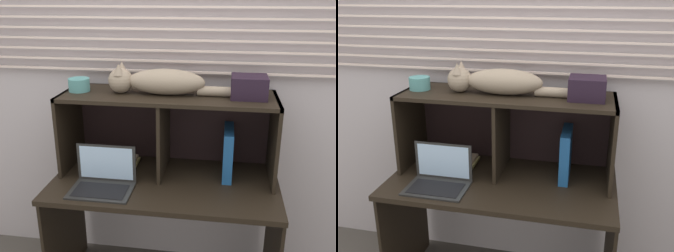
{
  "view_description": "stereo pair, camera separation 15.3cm",
  "coord_description": "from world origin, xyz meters",
  "views": [
    {
      "loc": [
        0.32,
        -1.81,
        1.81
      ],
      "look_at": [
        0.0,
        0.3,
        1.06
      ],
      "focal_mm": 41.1,
      "sensor_mm": 36.0,
      "label": 1
    },
    {
      "loc": [
        0.47,
        -1.78,
        1.81
      ],
      "look_at": [
        0.0,
        0.3,
        1.06
      ],
      "focal_mm": 41.1,
      "sensor_mm": 36.0,
      "label": 2
    }
  ],
  "objects": [
    {
      "name": "back_panel_with_blinds",
      "position": [
        0.0,
        0.55,
        1.26
      ],
      "size": [
        4.4,
        0.08,
        2.5
      ],
      "color": "#BCB3BB",
      "rests_on": "ground"
    },
    {
      "name": "desk",
      "position": [
        0.0,
        0.17,
        0.61
      ],
      "size": [
        1.31,
        0.68,
        0.77
      ],
      "color": "black",
      "rests_on": "ground"
    },
    {
      "name": "hutch_shelf_unit",
      "position": [
        -0.0,
        0.33,
        1.1
      ],
      "size": [
        1.24,
        0.4,
        0.48
      ],
      "color": "black",
      "rests_on": "desk"
    },
    {
      "name": "cat",
      "position": [
        -0.05,
        0.3,
        1.33
      ],
      "size": [
        0.8,
        0.16,
        0.18
      ],
      "color": "gray",
      "rests_on": "hutch_shelf_unit"
    },
    {
      "name": "laptop",
      "position": [
        -0.32,
        0.03,
        0.82
      ],
      "size": [
        0.34,
        0.24,
        0.23
      ],
      "color": "#262626",
      "rests_on": "desk"
    },
    {
      "name": "binder_upright",
      "position": [
        0.36,
        0.3,
        0.92
      ],
      "size": [
        0.05,
        0.26,
        0.3
      ],
      "primitive_type": "cube",
      "color": "#1B4E8D",
      "rests_on": "desk"
    },
    {
      "name": "book_stack",
      "position": [
        -0.29,
        0.3,
        0.79
      ],
      "size": [
        0.19,
        0.21,
        0.05
      ],
      "color": "tan",
      "rests_on": "desk"
    },
    {
      "name": "small_basket",
      "position": [
        -0.53,
        0.3,
        1.29
      ],
      "size": [
        0.12,
        0.12,
        0.08
      ],
      "primitive_type": "cylinder",
      "color": "teal",
      "rests_on": "hutch_shelf_unit"
    },
    {
      "name": "storage_box",
      "position": [
        0.45,
        0.3,
        1.31
      ],
      "size": [
        0.2,
        0.18,
        0.12
      ],
      "primitive_type": "cube",
      "color": "black",
      "rests_on": "hutch_shelf_unit"
    }
  ]
}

